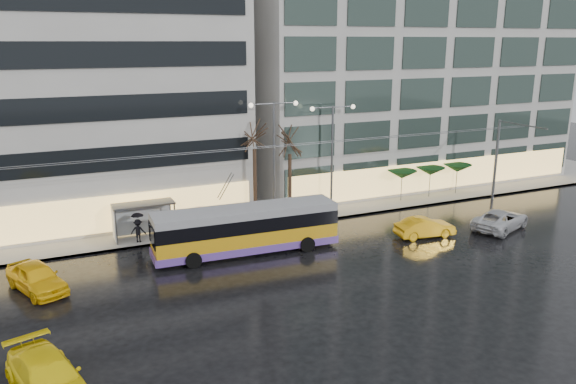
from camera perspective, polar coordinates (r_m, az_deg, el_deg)
ground at (r=33.86m, az=2.69°, el=-8.44°), size 140.00×140.00×0.00m
sidewalk at (r=46.63m, az=-2.92°, el=-1.68°), size 80.00×10.00×0.15m
kerb at (r=42.27m, az=-0.46°, el=-3.44°), size 80.00×0.10×0.15m
building_left at (r=46.70m, az=-27.00°, el=10.59°), size 34.00×14.00×22.00m
building_right at (r=57.24m, az=11.47°, el=13.94°), size 32.00×14.00×25.00m
trolleybus at (r=36.81m, az=-4.26°, el=-3.96°), size 12.25×5.00×5.63m
catenary at (r=39.76m, az=-1.14°, el=1.62°), size 42.24×5.12×7.00m
bus_shelter at (r=40.42m, az=-15.02°, el=-2.05°), size 4.20×1.60×2.51m
street_lamp_near at (r=42.36m, az=-1.44°, el=4.86°), size 3.96×0.36×9.03m
street_lamp_far at (r=44.56m, az=4.52°, el=4.97°), size 3.96×0.36×8.53m
tree_a at (r=41.81m, az=-3.46°, el=6.22°), size 3.20×3.20×8.40m
tree_b at (r=43.25m, az=0.19°, el=5.63°), size 3.20×3.20×7.70m
parasol_a at (r=49.08m, az=11.51°, el=1.76°), size 2.50×2.50×2.65m
parasol_b at (r=50.87m, az=14.27°, el=2.06°), size 2.50×2.50×2.65m
parasol_c at (r=52.76m, az=16.83°, el=2.33°), size 2.50×2.50×2.65m
taxi_a at (r=34.47m, az=-24.18°, el=-7.93°), size 3.59×5.13×1.62m
taxi_b at (r=41.09m, az=13.74°, el=-3.51°), size 4.44×2.03×1.41m
taxi_d at (r=24.87m, az=-23.20°, el=-17.02°), size 3.63×5.85×1.58m
sedan_silver at (r=44.41m, az=20.78°, el=-2.63°), size 5.90×4.22×1.49m
pedestrian_a at (r=40.12m, az=-8.98°, el=-2.43°), size 1.06×1.08×2.19m
pedestrian_b at (r=40.52m, az=-9.35°, el=-3.16°), size 0.92×0.80×1.62m
pedestrian_c at (r=39.71m, az=-15.00°, el=-3.41°), size 1.20×1.08×2.11m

